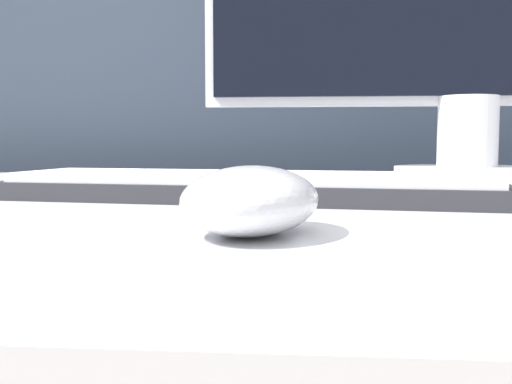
# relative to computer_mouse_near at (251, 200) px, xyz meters

# --- Properties ---
(partition_panel) EXTENTS (5.00, 0.03, 1.26)m
(partition_panel) POSITION_rel_computer_mouse_near_xyz_m (0.07, 0.77, -0.15)
(partition_panel) COLOR #333D4C
(partition_panel) RESTS_ON ground_plane
(computer_mouse_near) EXTENTS (0.09, 0.12, 0.04)m
(computer_mouse_near) POSITION_rel_computer_mouse_near_xyz_m (0.00, 0.00, 0.00)
(computer_mouse_near) COLOR silver
(computer_mouse_near) RESTS_ON desk
(keyboard) EXTENTS (0.46, 0.18, 0.02)m
(keyboard) POSITION_rel_computer_mouse_near_xyz_m (-0.02, 0.20, -0.01)
(keyboard) COLOR #28282D
(keyboard) RESTS_ON desk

